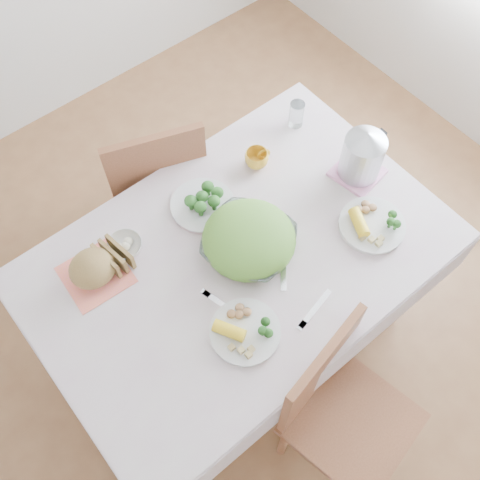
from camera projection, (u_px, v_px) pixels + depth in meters
floor at (239, 330)px, 2.69m from camera, size 3.60×3.60×0.00m
dining_table at (239, 298)px, 2.37m from camera, size 1.40×0.90×0.75m
tablecloth at (239, 255)px, 2.04m from camera, size 1.50×1.00×0.01m
chair_near at (353, 422)px, 2.03m from camera, size 0.48×0.48×0.91m
chair_far at (155, 174)px, 2.58m from camera, size 0.54×0.54×0.94m
salad_bowl at (249, 243)px, 2.01m from camera, size 0.42×0.42×0.08m
dinner_plate_left at (245, 332)px, 1.87m from camera, size 0.27×0.27×0.02m
dinner_plate_right at (372, 225)px, 2.08m from camera, size 0.35×0.35×0.02m
broccoli_plate at (203, 206)px, 2.13m from camera, size 0.31×0.31×0.02m
napkin at (96, 275)px, 1.99m from camera, size 0.23×0.23×0.00m
bread_loaf at (92, 268)px, 1.94m from camera, size 0.21×0.20×0.10m
fruit_bowl at (125, 246)px, 2.03m from camera, size 0.15×0.15×0.04m
yellow_mug at (257, 159)px, 2.20m from camera, size 0.12×0.12×0.07m
glass_tumbler at (297, 113)px, 2.29m from camera, size 0.08×0.08×0.12m
pink_tray at (357, 172)px, 2.21m from camera, size 0.20×0.20×0.01m
electric_kettle at (363, 154)px, 2.11m from camera, size 0.19×0.19×0.22m
fork_left at (223, 305)px, 1.93m from camera, size 0.06×0.17×0.00m
fork_right at (283, 268)px, 2.00m from camera, size 0.13×0.15×0.00m
knife at (315, 309)px, 1.92m from camera, size 0.18×0.06×0.00m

